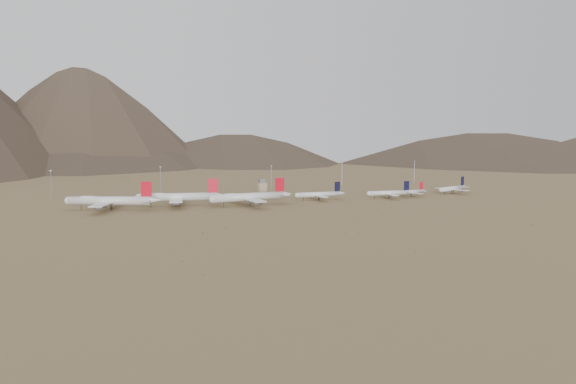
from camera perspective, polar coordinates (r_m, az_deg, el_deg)
name	(u,v)px	position (r m, az deg, el deg)	size (l,w,h in m)	color
ground	(274,208)	(432.41, -1.44, -1.68)	(3000.00, 3000.00, 0.00)	#9A8250
mountain_ridge	(139,89)	(1314.55, -14.87, 10.05)	(4400.00, 1000.00, 300.00)	#4E3D2E
widebody_west	(110,201)	(441.49, -17.66, -0.83)	(69.51, 55.66, 21.76)	silver
widebody_centre	(178,197)	(453.08, -11.07, -0.48)	(71.58, 56.03, 21.48)	silver
widebody_east	(249,197)	(447.03, -4.00, -0.48)	(71.83, 55.54, 21.35)	silver
narrowbody_a	(320,194)	(483.38, 3.22, -0.24)	(46.80, 33.47, 15.44)	silver
narrowbody_b	(390,193)	(503.41, 10.30, -0.09)	(45.24, 32.69, 14.94)	silver
narrowbody_c	(411,192)	(522.69, 12.42, 0.01)	(36.55, 26.96, 12.31)	silver
narrowbody_d	(453,188)	(554.47, 16.41, 0.36)	(44.09, 33.09, 15.35)	silver
control_tower	(262,186)	(554.17, -2.66, 0.64)	(8.00, 8.00, 12.00)	tan
mast_far_west	(51,183)	(526.61, -22.92, 0.82)	(2.00, 0.60, 25.70)	gray
mast_west	(161,178)	(548.31, -12.82, 1.36)	(2.00, 0.60, 25.70)	gray
mast_centre	(271,177)	(551.29, -1.72, 1.54)	(2.00, 0.60, 25.70)	gray
mast_east	(342,173)	(601.75, 5.50, 1.92)	(2.00, 0.60, 25.70)	gray
mast_far_east	(414,171)	(641.15, 12.71, 2.07)	(2.00, 0.60, 25.70)	gray
desert_scrub	(338,224)	(362.84, 5.13, -3.21)	(424.54, 180.08, 0.80)	olive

